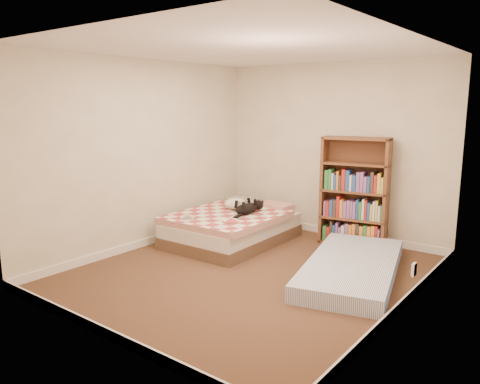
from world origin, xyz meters
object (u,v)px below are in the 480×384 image
Objects in this scene: bed at (233,226)px; bookshelf at (354,206)px; black_cat at (248,208)px; white_dog at (235,204)px; floor_mattress at (352,268)px.

bed is 1.22× the size of bookshelf.
black_cat is 2.08× the size of white_dog.
bed is 1.92m from floor_mattress.
floor_mattress is at bearing -2.62° from black_cat.
floor_mattress is at bearing -4.62° from white_dog.
bookshelf is at bearing 43.09° from black_cat.
black_cat reaches higher than bed.
black_cat is (-1.18, -0.85, -0.05)m from bookshelf.
bookshelf is 1.46m from black_cat.
floor_mattress is 5.81× the size of white_dog.
floor_mattress is 1.76m from black_cat.
black_cat reaches higher than white_dog.
bookshelf is (1.40, 0.91, 0.33)m from bed.
white_dog is at bearing -163.22° from bookshelf.
bookshelf is 1.33m from floor_mattress.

